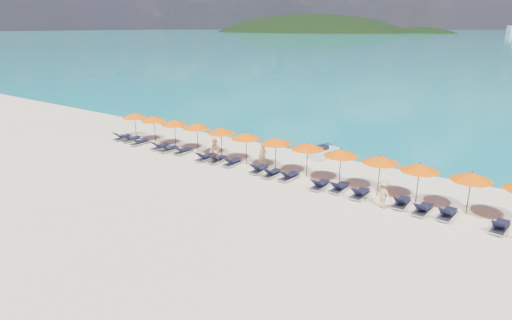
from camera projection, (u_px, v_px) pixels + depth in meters
The scene contains 38 objects.
ground at pixel (225, 192), 24.68m from camera, with size 1400.00×1400.00×0.00m, color beige.
headland_main at pixel (306, 60), 620.93m from camera, with size 374.00×242.00×126.50m.
headland_small at pixel (416, 62), 551.27m from camera, with size 162.00×126.00×85.50m.
jetski at pixel (323, 152), 31.13m from camera, with size 1.48×2.69×0.91m.
beachgoer_a at pixel (263, 156), 28.56m from camera, with size 0.63×0.41×1.72m, color tan.
beachgoer_b at pixel (215, 151), 29.65m from camera, with size 0.85×0.49×1.76m, color tan.
beachgoer_c at pixel (384, 194), 22.36m from camera, with size 1.02×0.47×1.58m, color tan.
umbrella_0 at pixel (135, 115), 35.84m from camera, with size 2.10×2.10×2.28m.
umbrella_1 at pixel (154, 118), 34.64m from camera, with size 2.10×2.10×2.28m.
umbrella_2 at pixel (174, 122), 33.23m from camera, with size 2.10×2.10×2.28m.
umbrella_3 at pixel (197, 126), 32.08m from camera, with size 2.10×2.10×2.28m.
umbrella_4 at pixel (221, 130), 30.66m from camera, with size 2.10×2.10×2.28m.
umbrella_5 at pixel (246, 136), 29.19m from camera, with size 2.10×2.10×2.28m.
umbrella_6 at pixel (276, 141), 27.93m from camera, with size 2.10×2.10×2.28m.
umbrella_7 at pixel (308, 146), 26.70m from camera, with size 2.10×2.10×2.28m.
umbrella_8 at pixel (341, 153), 25.30m from camera, with size 2.10×2.10×2.28m.
umbrella_9 at pixel (381, 159), 24.04m from camera, with size 2.10×2.10×2.28m.
umbrella_10 at pixel (420, 167), 22.69m from camera, with size 2.10×2.10×2.28m.
umbrella_11 at pixel (472, 176), 21.30m from camera, with size 2.10×2.10×2.28m.
lounger_0 at pixel (122, 137), 36.00m from camera, with size 0.72×1.73×0.66m.
lounger_1 at pixel (131, 139), 35.40m from camera, with size 0.79×1.75×0.66m.
lounger_2 at pixel (139, 142), 34.48m from camera, with size 0.62×1.70×0.66m.
lounger_3 at pixel (160, 146), 33.25m from camera, with size 0.66×1.71×0.66m.
lounger_4 at pixel (169, 149), 32.57m from camera, with size 0.78×1.75×0.66m.
lounger_5 at pixel (183, 151), 32.06m from camera, with size 0.66×1.71×0.66m.
lounger_6 at pixel (204, 157), 30.49m from camera, with size 0.77×1.75×0.66m.
lounger_7 at pixel (217, 159), 30.03m from camera, with size 0.73×1.74×0.66m.
lounger_8 at pixel (232, 162), 29.36m from camera, with size 0.68×1.72×0.66m.
lounger_9 at pixel (259, 169), 27.99m from camera, with size 0.72×1.74×0.66m.
lounger_10 at pixel (272, 173), 27.21m from camera, with size 0.69×1.72×0.66m.
lounger_11 at pixel (289, 176), 26.66m from camera, with size 0.76×1.75×0.66m.
lounger_12 at pixel (320, 185), 25.23m from camera, with size 0.68×1.72×0.66m.
lounger_13 at pixel (339, 187), 24.81m from camera, with size 0.62×1.70×0.66m.
lounger_14 at pixel (360, 193), 23.91m from camera, with size 0.64×1.71×0.66m.
lounger_15 at pixel (402, 202), 22.71m from camera, with size 0.68×1.72×0.66m.
lounger_16 at pixel (423, 209), 21.87m from camera, with size 0.72×1.73×0.66m.
lounger_17 at pixel (447, 213), 21.34m from camera, with size 0.72×1.73×0.66m.
lounger_18 at pixel (500, 226), 19.99m from camera, with size 0.77×1.75×0.66m.
Camera 1 is at (14.94, -17.54, 9.20)m, focal length 30.00 mm.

